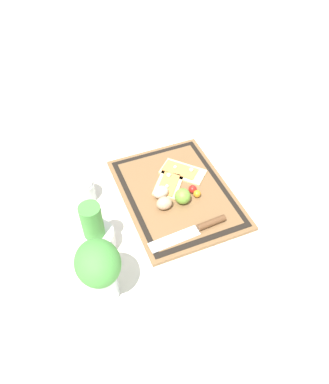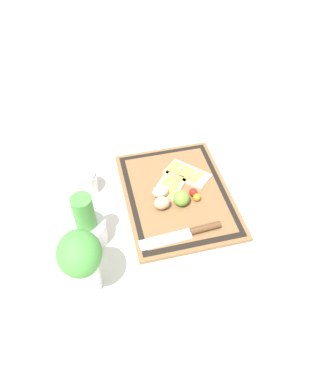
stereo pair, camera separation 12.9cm
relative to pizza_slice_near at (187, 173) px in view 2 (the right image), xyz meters
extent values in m
plane|color=silver|center=(-0.08, 0.06, -0.02)|extent=(6.00, 6.00, 0.00)
cube|color=brown|center=(-0.08, 0.06, -0.01)|extent=(0.49, 0.37, 0.01)
cube|color=black|center=(-0.08, 0.06, -0.01)|extent=(0.46, 0.34, 0.00)
cube|color=brown|center=(-0.08, 0.06, -0.01)|extent=(0.42, 0.30, 0.00)
cube|color=beige|center=(0.00, 0.00, 0.00)|extent=(0.18, 0.17, 0.01)
cube|color=#E08E47|center=(0.01, 0.01, 0.00)|extent=(0.13, 0.13, 0.00)
sphere|color=silver|center=(-0.02, -0.03, 0.01)|extent=(0.02, 0.02, 0.02)
sphere|color=silver|center=(0.02, 0.02, 0.01)|extent=(0.01, 0.01, 0.01)
cube|color=beige|center=(-0.04, 0.07, 0.00)|extent=(0.16, 0.16, 0.01)
cube|color=#E08E47|center=(-0.04, 0.07, 0.00)|extent=(0.12, 0.12, 0.00)
sphere|color=silver|center=(-0.01, 0.06, 0.01)|extent=(0.02, 0.02, 0.02)
sphere|color=silver|center=(-0.06, 0.09, 0.01)|extent=(0.01, 0.01, 0.01)
cube|color=silver|center=(-0.27, 0.15, 0.00)|extent=(0.05, 0.17, 0.00)
cylinder|color=brown|center=(-0.26, 0.01, 0.01)|extent=(0.03, 0.10, 0.02)
ellipsoid|color=tan|center=(-0.13, 0.13, 0.02)|extent=(0.04, 0.05, 0.04)
ellipsoid|color=beige|center=(-0.09, 0.12, 0.02)|extent=(0.04, 0.05, 0.04)
sphere|color=#70A838|center=(-0.13, 0.06, 0.02)|extent=(0.05, 0.05, 0.05)
sphere|color=red|center=(-0.10, 0.01, 0.01)|extent=(0.03, 0.03, 0.03)
sphere|color=orange|center=(-0.13, 0.00, 0.01)|extent=(0.03, 0.03, 0.03)
cylinder|color=white|center=(-0.20, 0.38, 0.02)|extent=(0.12, 0.12, 0.08)
cylinder|color=#47933D|center=(-0.20, 0.38, 0.10)|extent=(0.06, 0.06, 0.16)
cylinder|color=silver|center=(0.02, 0.37, 0.02)|extent=(0.08, 0.08, 0.08)
cylinder|color=#D16023|center=(0.02, 0.37, -0.01)|extent=(0.07, 0.07, 0.03)
cylinder|color=silver|center=(0.02, 0.37, 0.06)|extent=(0.08, 0.08, 0.01)
cylinder|color=silver|center=(-0.35, 0.40, 0.03)|extent=(0.09, 0.09, 0.11)
ellipsoid|color=#47933D|center=(-0.35, 0.40, 0.14)|extent=(0.14, 0.12, 0.11)
camera|label=1|loc=(-0.89, 0.44, 0.96)|focal=35.00mm
camera|label=2|loc=(-0.93, 0.31, 0.96)|focal=35.00mm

